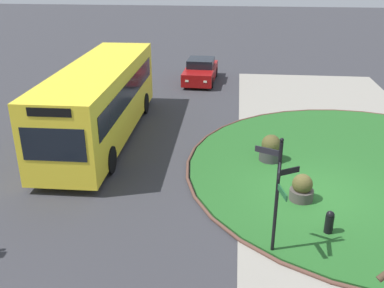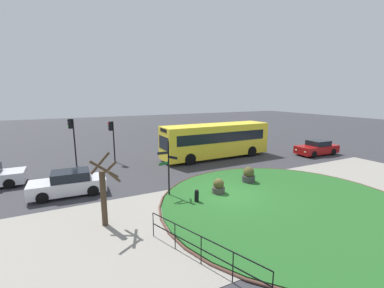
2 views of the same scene
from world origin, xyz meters
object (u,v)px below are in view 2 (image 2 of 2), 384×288
at_px(bus_yellow, 216,140).
at_px(planter_kerbside, 248,176).
at_px(signpost_directional, 168,164).
at_px(traffic_light_near, 112,133).
at_px(car_trailing, 317,148).
at_px(traffic_light_far, 72,132).
at_px(street_tree_bare, 105,190).
at_px(bollard_foreground, 197,196).
at_px(planter_near_signpost, 218,187).
at_px(car_near_lane, 69,184).

relative_size(bus_yellow, planter_kerbside, 9.35).
height_order(signpost_directional, planter_kerbside, signpost_directional).
bearing_deg(signpost_directional, traffic_light_near, 98.77).
bearing_deg(signpost_directional, car_trailing, 11.10).
distance_m(car_trailing, traffic_light_far, 22.48).
bearing_deg(street_tree_bare, bus_yellow, 37.69).
xyz_separation_m(traffic_light_near, planter_kerbside, (7.04, -9.61, -2.12)).
distance_m(signpost_directional, traffic_light_far, 10.58).
relative_size(bollard_foreground, planter_near_signpost, 0.80).
xyz_separation_m(car_near_lane, car_trailing, (22.13, 0.43, -0.02)).
bearing_deg(traffic_light_near, signpost_directional, 93.60).
height_order(traffic_light_near, traffic_light_far, traffic_light_far).
height_order(signpost_directional, traffic_light_near, traffic_light_near).
bearing_deg(planter_kerbside, traffic_light_far, 135.88).
relative_size(signpost_directional, bollard_foreground, 4.21).
distance_m(bus_yellow, planter_near_signpost, 9.21).
height_order(bus_yellow, planter_near_signpost, bus_yellow).
relative_size(traffic_light_far, street_tree_bare, 1.19).
bearing_deg(bollard_foreground, bus_yellow, 52.38).
xyz_separation_m(car_near_lane, planter_kerbside, (10.74, -3.19, -0.17)).
xyz_separation_m(bollard_foreground, traffic_light_near, (-2.43, 10.93, 2.23)).
xyz_separation_m(signpost_directional, traffic_light_near, (-1.44, 9.32, 0.71)).
distance_m(signpost_directional, bus_yellow, 10.04).
bearing_deg(planter_near_signpost, bollard_foreground, -163.01).
relative_size(bollard_foreground, bus_yellow, 0.08).
bearing_deg(bollard_foreground, signpost_directional, 121.59).
distance_m(traffic_light_near, planter_near_signpost, 11.42).
distance_m(bus_yellow, car_near_lane, 13.18).
distance_m(car_trailing, traffic_light_near, 19.48).
bearing_deg(planter_near_signpost, car_near_lane, 153.14).
height_order(bus_yellow, traffic_light_near, traffic_light_near).
bearing_deg(street_tree_bare, planter_near_signpost, 7.35).
bearing_deg(traffic_light_near, planter_near_signpost, 106.68).
relative_size(traffic_light_near, street_tree_bare, 1.09).
bearing_deg(signpost_directional, car_near_lane, 150.48).
distance_m(signpost_directional, car_near_lane, 6.03).
height_order(car_near_lane, street_tree_bare, street_tree_bare).
bearing_deg(bollard_foreground, street_tree_bare, -176.30).
relative_size(car_near_lane, car_trailing, 0.97).
distance_m(car_near_lane, planter_kerbside, 11.21).
bearing_deg(bollard_foreground, planter_kerbside, 16.03).
distance_m(bollard_foreground, planter_near_signpost, 1.82).
relative_size(signpost_directional, planter_near_signpost, 3.37).
height_order(bollard_foreground, street_tree_bare, street_tree_bare).
distance_m(bollard_foreground, traffic_light_near, 11.42).
bearing_deg(bus_yellow, planter_kerbside, 74.69).
height_order(traffic_light_far, street_tree_bare, traffic_light_far).
bearing_deg(signpost_directional, bus_yellow, 42.24).
bearing_deg(bus_yellow, traffic_light_far, -13.86).
relative_size(traffic_light_near, planter_kerbside, 3.23).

